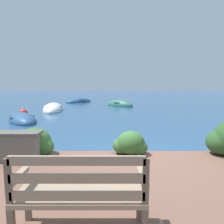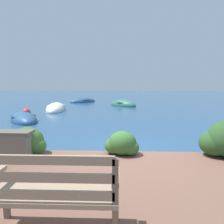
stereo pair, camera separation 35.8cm
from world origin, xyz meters
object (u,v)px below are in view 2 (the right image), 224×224
Objects in this scene: rowboat_mid at (56,109)px; rowboat_far at (123,105)px; rowboat_outer at (83,101)px; park_bench at (53,191)px; rowboat_nearest at (24,120)px; mooring_buoy at (26,113)px.

rowboat_mid reaches higher than rowboat_far.
rowboat_mid is 1.19× the size of rowboat_outer.
park_bench reaches higher than rowboat_far.
rowboat_outer is (-2.68, 17.59, -0.64)m from park_bench.
rowboat_nearest is (-3.81, 7.80, -0.64)m from park_bench.
park_bench is 14.49m from rowboat_far.
mooring_buoy is at bearing 29.15° from rowboat_outer.
rowboat_far is 7.09m from mooring_buoy.
rowboat_nearest reaches higher than rowboat_outer.
rowboat_mid is 6.32× the size of mooring_buoy.
park_bench reaches higher than mooring_buoy.
park_bench reaches higher than rowboat_nearest.
park_bench is 12.26m from rowboat_mid.
rowboat_outer is 5.30× the size of mooring_buoy.
mooring_buoy is (-0.89, 2.33, 0.02)m from rowboat_nearest.
mooring_buoy is (-5.63, -4.31, 0.01)m from rowboat_far.
rowboat_nearest is at bearing 37.69° from rowboat_outer.
rowboat_nearest is 0.80× the size of rowboat_mid.
rowboat_mid is 2.03m from mooring_buoy.
rowboat_far is 4.67× the size of mooring_buoy.
park_bench is 0.52× the size of rowboat_nearest.
rowboat_outer reaches higher than mooring_buoy.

